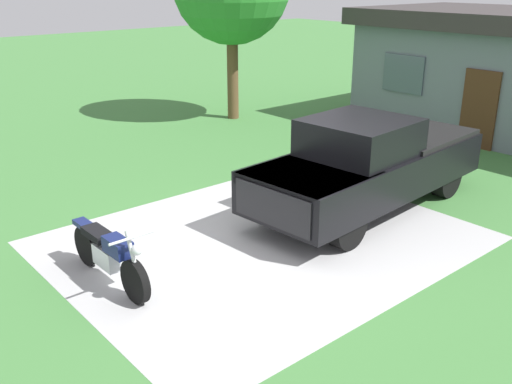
{
  "coord_description": "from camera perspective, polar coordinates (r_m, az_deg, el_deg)",
  "views": [
    {
      "loc": [
        6.96,
        -6.11,
        4.43
      ],
      "look_at": [
        -0.12,
        -0.06,
        0.9
      ],
      "focal_mm": 40.23,
      "sensor_mm": 36.0,
      "label": 1
    }
  ],
  "objects": [
    {
      "name": "driveway_pad",
      "position": [
        10.27,
        0.72,
        -4.79
      ],
      "size": [
        5.73,
        7.02,
        0.01
      ],
      "primitive_type": "cube",
      "color": "#AFAFAF",
      "rests_on": "ground"
    },
    {
      "name": "ground_plane",
      "position": [
        10.27,
        0.72,
        -4.8
      ],
      "size": [
        80.0,
        80.0,
        0.0
      ],
      "primitive_type": "plane",
      "color": "#40793A"
    },
    {
      "name": "motorcycle",
      "position": [
        9.0,
        -14.38,
        -6.03
      ],
      "size": [
        2.21,
        0.7,
        1.09
      ],
      "color": "black",
      "rests_on": "ground"
    },
    {
      "name": "pickup_truck",
      "position": [
        11.63,
        11.34,
        2.93
      ],
      "size": [
        2.44,
        5.76,
        1.9
      ],
      "color": "black",
      "rests_on": "ground"
    }
  ]
}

